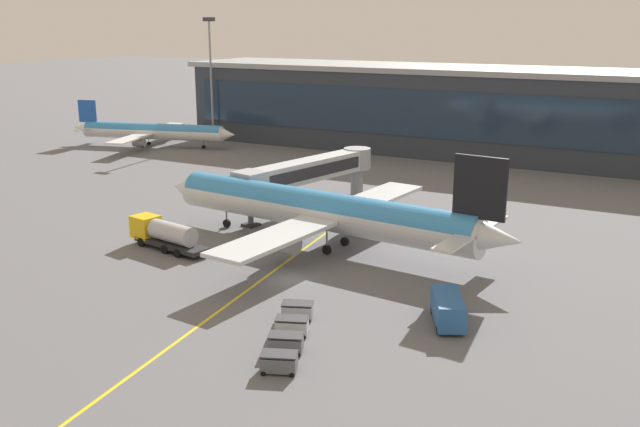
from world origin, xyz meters
TOP-DOWN VIEW (x-y plane):
  - ground_plane at (0.00, 0.00)m, footprint 700.00×700.00m
  - apron_lead_in_line at (-2.63, 2.00)m, footprint 9.53×79.50m
  - terminal_building at (19.36, 76.51)m, footprint 167.39×21.86m
  - main_airliner at (-2.20, 10.84)m, footprint 46.07×36.61m
  - jet_bridge at (-11.51, 25.29)m, footprint 8.57×24.87m
  - fuel_tanker at (-17.31, 1.93)m, footprint 11.07×4.33m
  - lavatory_truck at (17.21, -2.52)m, footprint 4.64×6.22m
  - baggage_cart_0 at (9.29, -16.68)m, footprint 3.03×2.43m
  - baggage_cart_1 at (8.08, -13.72)m, footprint 3.03×2.43m
  - baggage_cart_2 at (6.86, -10.76)m, footprint 3.03×2.43m
  - baggage_cart_3 at (5.64, -7.80)m, footprint 3.03×2.43m
  - commuter_jet_far at (-64.07, 53.00)m, footprint 35.02×28.14m
  - apron_light_mast_0 at (-57.44, 64.55)m, footprint 2.80×0.50m

SIDE VIEW (x-z plane):
  - ground_plane at x=0.00m, z-range 0.00..0.00m
  - apron_lead_in_line at x=-2.63m, z-range 0.00..0.01m
  - baggage_cart_0 at x=9.29m, z-range 0.04..1.52m
  - baggage_cart_1 at x=8.08m, z-range 0.04..1.52m
  - baggage_cart_2 at x=6.86m, z-range 0.04..1.52m
  - baggage_cart_3 at x=5.64m, z-range 0.04..1.52m
  - lavatory_truck at x=17.21m, z-range 0.17..2.67m
  - fuel_tanker at x=-17.31m, z-range 0.12..3.37m
  - commuter_jet_far at x=-64.07m, z-range -1.39..7.71m
  - main_airliner at x=-2.20m, z-range -1.87..10.46m
  - jet_bridge at x=-11.51m, z-range 1.80..8.78m
  - terminal_building at x=19.36m, z-range 0.02..16.39m
  - apron_light_mast_0 at x=-57.44m, z-range 2.02..27.52m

